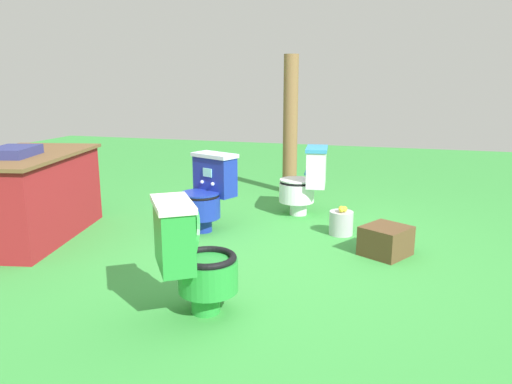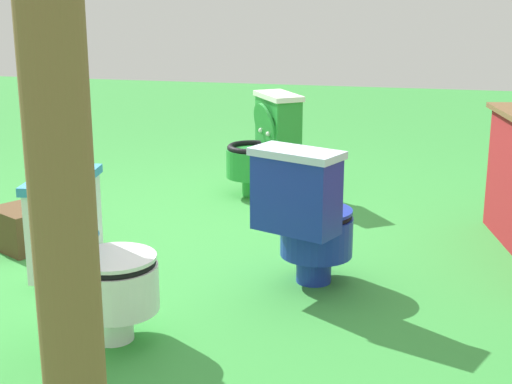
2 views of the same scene
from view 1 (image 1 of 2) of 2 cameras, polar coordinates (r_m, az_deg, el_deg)
name	(u,v)px [view 1 (image 1 of 2)]	position (r m, az deg, el deg)	size (l,w,h in m)	color
ground	(262,257)	(4.04, 0.68, -7.56)	(14.00, 14.00, 0.00)	green
toilet_blue	(207,192)	(4.68, -5.67, 0.00)	(0.61, 0.56, 0.73)	#192D9E
toilet_white	(306,181)	(5.20, 5.74, 1.31)	(0.46, 0.54, 0.73)	white
toilet_green	(192,256)	(3.02, -7.35, -7.37)	(0.61, 0.63, 0.73)	green
vendor_table	(26,196)	(4.88, -25.06, -0.37)	(1.60, 1.13, 0.85)	maroon
wooden_post	(290,125)	(6.17, 3.99, 7.72)	(0.18, 0.18, 1.70)	brown
small_crate	(386,241)	(4.19, 14.76, -5.47)	(0.33, 0.35, 0.24)	brown
lemon_bucket	(341,222)	(4.64, 9.81, -3.46)	(0.22, 0.22, 0.28)	#B7B7BF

